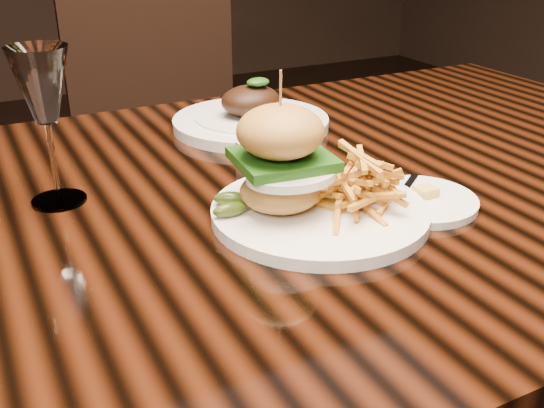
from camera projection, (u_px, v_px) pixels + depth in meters
name	position (u px, v px, depth m)	size (l,w,h in m)	color
dining_table	(255.00, 241.00, 0.88)	(1.60, 0.90, 0.75)	black
burger_plate	(318.00, 181.00, 0.75)	(0.26, 0.26, 0.18)	white
side_saucer	(419.00, 200.00, 0.80)	(0.15, 0.15, 0.02)	white
ramekin	(269.00, 156.00, 0.91)	(0.07, 0.07, 0.03)	white
wine_glass	(42.00, 90.00, 0.75)	(0.07, 0.07, 0.20)	white
far_dish	(251.00, 118.00, 1.08)	(0.26, 0.26, 0.09)	white
chair_far	(165.00, 133.00, 1.72)	(0.49, 0.50, 0.95)	black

